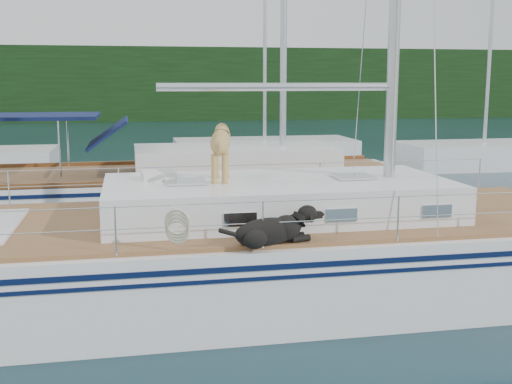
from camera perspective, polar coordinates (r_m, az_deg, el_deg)
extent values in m
plane|color=black|center=(10.06, -2.61, -9.31)|extent=(120.00, 120.00, 0.00)
cube|color=black|center=(54.41, -9.91, 9.43)|extent=(90.00, 3.00, 6.00)
cube|color=#595147|center=(55.68, -9.87, 6.97)|extent=(92.00, 1.00, 1.20)
cube|color=white|center=(9.90, -2.63, -6.57)|extent=(12.00, 3.80, 1.40)
cube|color=olive|center=(9.72, -2.66, -2.45)|extent=(11.52, 3.50, 0.06)
cube|color=white|center=(9.81, 1.95, -0.51)|extent=(5.20, 2.50, 0.55)
cylinder|color=silver|center=(9.65, 2.01, 9.32)|extent=(3.60, 0.12, 0.12)
cylinder|color=silver|center=(7.92, -0.80, -0.93)|extent=(10.56, 0.01, 0.01)
cylinder|color=silver|center=(11.33, -4.01, 2.33)|extent=(10.56, 0.01, 0.01)
cube|color=blue|center=(10.86, -8.41, -0.94)|extent=(0.68, 0.51, 0.05)
cube|color=silver|center=(9.92, -8.65, 1.47)|extent=(0.53, 0.45, 0.13)
torus|color=beige|center=(7.80, -7.01, -2.67)|extent=(0.44, 0.29, 0.42)
cube|color=white|center=(15.66, -6.21, -0.67)|extent=(11.00, 3.50, 1.30)
cube|color=olive|center=(15.55, -6.25, 1.68)|extent=(10.56, 3.29, 0.06)
cube|color=white|center=(15.65, -1.89, 3.08)|extent=(4.80, 2.30, 0.55)
cube|color=#111E46|center=(15.47, -18.31, 6.41)|extent=(2.40, 2.30, 0.08)
cube|color=white|center=(26.13, 0.77, 3.51)|extent=(7.20, 3.00, 1.10)
cylinder|color=silver|center=(26.10, 0.80, 15.82)|extent=(0.14, 0.14, 11.00)
cube|color=white|center=(26.26, 19.56, 2.97)|extent=(6.40, 3.00, 1.10)
cylinder|color=silver|center=(26.24, 20.29, 15.20)|extent=(0.14, 0.14, 11.00)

